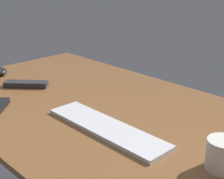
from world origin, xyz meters
The scene contains 4 objects.
desk centered at (0.00, 0.00, 1.00)cm, with size 140.00×84.00×2.00cm, color brown.
keyboard centered at (19.27, -10.12, 2.67)cm, with size 45.63×11.35×1.34cm, color silver.
tv_remote centered at (-33.96, -7.14, 3.18)cm, with size 18.30×4.97×2.36cm, color #2D2D33.
coffee_mug centered at (55.56, -4.01, 6.12)cm, with size 8.47×8.47×8.25cm, color silver.
Camera 1 is at (89.08, -75.42, 50.84)cm, focal length 54.08 mm.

